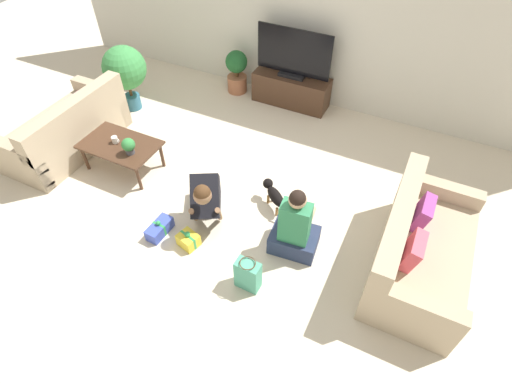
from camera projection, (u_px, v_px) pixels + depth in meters
ground_plane at (221, 195)px, 5.14m from camera, size 16.00×16.00×0.00m
wall_back at (304, 18)px, 5.86m from camera, size 8.40×0.06×2.60m
sofa_left at (67, 131)px, 5.60m from camera, size 0.88×1.73×0.85m
sofa_right at (418, 251)px, 4.16m from camera, size 0.88×1.73×0.85m
coffee_table at (120, 146)px, 5.25m from camera, size 1.01×0.62×0.41m
tv_console at (291, 90)px, 6.45m from camera, size 1.23×0.41×0.49m
tv at (293, 56)px, 6.03m from camera, size 1.18×0.20×0.76m
potted_plant_back_left at (237, 70)px, 6.62m from camera, size 0.36×0.36×0.72m
potted_plant_corner_left at (125, 70)px, 6.04m from camera, size 0.66×0.66×1.04m
person_kneeling at (206, 197)px, 4.64m from camera, size 0.64×0.82×0.79m
person_sitting at (295, 229)px, 4.31m from camera, size 0.56×0.52×0.95m
dog at (274, 194)px, 4.87m from camera, size 0.44×0.36×0.30m
gift_box_a at (188, 240)px, 4.53m from camera, size 0.26×0.24×0.22m
gift_box_b at (160, 229)px, 4.65m from camera, size 0.18×0.36×0.21m
gift_bag_a at (248, 275)px, 4.08m from camera, size 0.26×0.17×0.41m
mug at (115, 140)px, 5.21m from camera, size 0.12×0.08×0.09m
tabletop_plant at (129, 146)px, 5.00m from camera, size 0.17×0.17×0.22m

